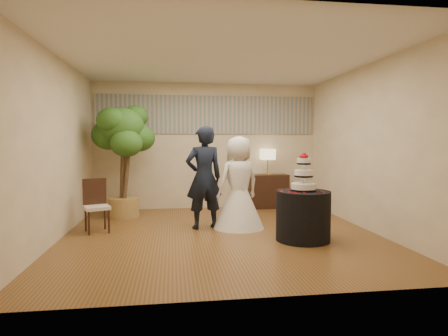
{
  "coord_description": "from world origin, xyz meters",
  "views": [
    {
      "loc": [
        -0.77,
        -5.91,
        1.5
      ],
      "look_at": [
        0.1,
        0.4,
        1.05
      ],
      "focal_mm": 30.0,
      "sensor_mm": 36.0,
      "label": 1
    }
  ],
  "objects": [
    {
      "name": "ficus_tree",
      "position": [
        -1.75,
        1.65,
        1.14
      ],
      "size": [
        1.43,
        1.43,
        2.28
      ],
      "primitive_type": null,
      "rotation": [
        0.0,
        0.0,
        -1.16
      ],
      "color": "#2F5D1D",
      "rests_on": "floor"
    },
    {
      "name": "wall_front",
      "position": [
        0.0,
        -2.5,
        1.4
      ],
      "size": [
        5.0,
        0.06,
        2.8
      ],
      "primitive_type": "cube",
      "color": "beige",
      "rests_on": "ground"
    },
    {
      "name": "ceiling",
      "position": [
        0.0,
        0.0,
        2.8
      ],
      "size": [
        5.0,
        5.0,
        0.0
      ],
      "primitive_type": "cube",
      "color": "white",
      "rests_on": "wall_back"
    },
    {
      "name": "wall_back",
      "position": [
        0.0,
        2.5,
        1.4
      ],
      "size": [
        5.0,
        0.06,
        2.8
      ],
      "primitive_type": "cube",
      "color": "beige",
      "rests_on": "ground"
    },
    {
      "name": "cake_table",
      "position": [
        1.18,
        -0.52,
        0.38
      ],
      "size": [
        0.85,
        0.85,
        0.76
      ],
      "primitive_type": "cylinder",
      "rotation": [
        0.0,
        0.0,
        0.04
      ],
      "color": "black",
      "rests_on": "floor"
    },
    {
      "name": "mural_border",
      "position": [
        0.0,
        2.48,
        2.1
      ],
      "size": [
        4.9,
        0.02,
        0.85
      ],
      "primitive_type": "cube",
      "color": "gray",
      "rests_on": "wall_back"
    },
    {
      "name": "wedding_cake",
      "position": [
        1.18,
        -0.52,
        1.05
      ],
      "size": [
        0.38,
        0.38,
        0.58
      ],
      "primitive_type": null,
      "color": "white",
      "rests_on": "cake_table"
    },
    {
      "name": "console",
      "position": [
        1.36,
        2.3,
        0.38
      ],
      "size": [
        0.93,
        0.46,
        0.76
      ],
      "primitive_type": "cube",
      "rotation": [
        0.0,
        0.0,
        0.07
      ],
      "color": "black",
      "rests_on": "floor"
    },
    {
      "name": "table_lamp",
      "position": [
        1.36,
        2.3,
        1.05
      ],
      "size": [
        0.29,
        0.29,
        0.58
      ],
      "primitive_type": null,
      "color": "#CFBB88",
      "rests_on": "console"
    },
    {
      "name": "groom",
      "position": [
        -0.24,
        0.47,
        0.88
      ],
      "size": [
        0.72,
        0.54,
        1.77
      ],
      "primitive_type": "imported",
      "rotation": [
        0.0,
        0.0,
        3.34
      ],
      "color": "black",
      "rests_on": "floor"
    },
    {
      "name": "floor",
      "position": [
        0.0,
        0.0,
        0.0
      ],
      "size": [
        5.0,
        5.0,
        0.0
      ],
      "primitive_type": "cube",
      "color": "brown",
      "rests_on": "ground"
    },
    {
      "name": "wall_left",
      "position": [
        -2.5,
        0.0,
        1.4
      ],
      "size": [
        0.06,
        5.0,
        2.8
      ],
      "primitive_type": "cube",
      "color": "beige",
      "rests_on": "ground"
    },
    {
      "name": "bride",
      "position": [
        0.36,
        0.44,
        0.8
      ],
      "size": [
        1.17,
        1.17,
        1.6
      ],
      "primitive_type": "imported",
      "rotation": [
        0.0,
        0.0,
        3.53
      ],
      "color": "white",
      "rests_on": "floor"
    },
    {
      "name": "side_chair",
      "position": [
        -2.02,
        0.43,
        0.44
      ],
      "size": [
        0.53,
        0.54,
        0.88
      ],
      "primitive_type": null,
      "rotation": [
        0.0,
        0.0,
        0.37
      ],
      "color": "black",
      "rests_on": "floor"
    },
    {
      "name": "wall_right",
      "position": [
        2.5,
        0.0,
        1.4
      ],
      "size": [
        0.06,
        5.0,
        2.8
      ],
      "primitive_type": "cube",
      "color": "beige",
      "rests_on": "ground"
    }
  ]
}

